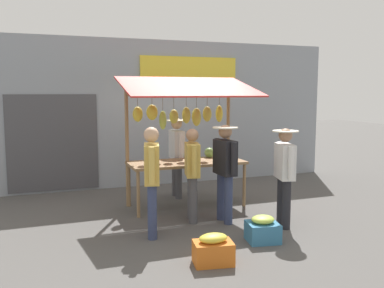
# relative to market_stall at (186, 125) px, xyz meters

# --- Properties ---
(ground_plane) EXTENTS (40.00, 40.00, 0.00)m
(ground_plane) POSITION_rel_market_stall_xyz_m (0.01, 0.08, -1.57)
(ground_plane) COLOR #514F4C
(street_backdrop) EXTENTS (9.00, 0.30, 3.40)m
(street_backdrop) POSITION_rel_market_stall_xyz_m (0.05, -2.12, 0.13)
(street_backdrop) COLOR #8C939E
(street_backdrop) RESTS_ON ground
(market_stall) EXTENTS (2.50, 1.46, 2.50)m
(market_stall) POSITION_rel_market_stall_xyz_m (0.00, 0.00, 0.00)
(market_stall) COLOR olive
(market_stall) RESTS_ON ground
(vendor_with_sunhat) EXTENTS (0.43, 0.71, 1.66)m
(vendor_with_sunhat) POSITION_rel_market_stall_xyz_m (-0.04, -0.67, -0.58)
(vendor_with_sunhat) COLOR #4C4C51
(vendor_with_sunhat) RESTS_ON ground
(shopper_with_shopping_bag) EXTENTS (0.33, 0.67, 1.59)m
(shopper_with_shopping_bag) POSITION_rel_market_stall_xyz_m (0.24, 0.99, -0.66)
(shopper_with_shopping_bag) COLOR #4C4C51
(shopper_with_shopping_bag) RESTS_ON ground
(shopper_in_striped_shirt) EXTENTS (0.42, 0.67, 1.62)m
(shopper_in_striped_shirt) POSITION_rel_market_stall_xyz_m (-1.06, 1.79, -0.62)
(shopper_in_striped_shirt) COLOR #232328
(shopper_in_striped_shirt) RESTS_ON ground
(shopper_with_ponytail) EXTENTS (0.43, 0.70, 1.66)m
(shopper_with_ponytail) POSITION_rel_market_stall_xyz_m (-0.26, 1.23, -0.59)
(shopper_with_ponytail) COLOR navy
(shopper_with_ponytail) RESTS_ON ground
(shopper_in_grey_tee) EXTENTS (0.34, 0.69, 1.68)m
(shopper_in_grey_tee) POSITION_rel_market_stall_xyz_m (1.08, 1.50, -0.59)
(shopper_in_grey_tee) COLOR navy
(shopper_in_grey_tee) RESTS_ON ground
(produce_crate_near) EXTENTS (0.55, 0.42, 0.40)m
(produce_crate_near) POSITION_rel_market_stall_xyz_m (0.63, 2.80, -1.38)
(produce_crate_near) COLOR #D1661E
(produce_crate_near) RESTS_ON ground
(produce_crate_side) EXTENTS (0.52, 0.48, 0.39)m
(produce_crate_side) POSITION_rel_market_stall_xyz_m (-0.39, 2.30, -1.39)
(produce_crate_side) COLOR teal
(produce_crate_side) RESTS_ON ground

